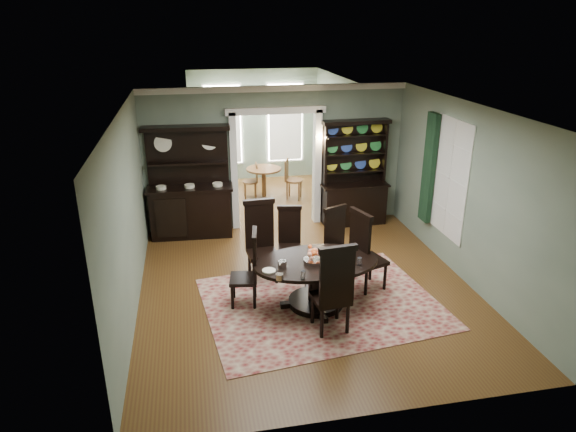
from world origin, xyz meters
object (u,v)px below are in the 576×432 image
object	(u,v)px
parlor_table	(264,179)
dining_table	(316,275)
welsh_dresser	(354,187)
sideboard	(190,198)

from	to	relation	value
parlor_table	dining_table	bearing A→B (deg)	-89.46
dining_table	welsh_dresser	world-z (taller)	welsh_dresser
welsh_dresser	parlor_table	world-z (taller)	welsh_dresser
dining_table	sideboard	size ratio (longest dim) A/B	0.89
dining_table	welsh_dresser	distance (m)	3.68
dining_table	sideboard	distance (m)	3.76
sideboard	welsh_dresser	distance (m)	3.51
welsh_dresser	parlor_table	distance (m)	2.59
dining_table	sideboard	bearing A→B (deg)	116.19
dining_table	sideboard	world-z (taller)	sideboard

